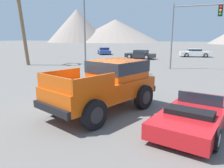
{
  "coord_description": "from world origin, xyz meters",
  "views": [
    {
      "loc": [
        3.88,
        -7.67,
        2.91
      ],
      "look_at": [
        0.38,
        0.91,
        0.93
      ],
      "focal_mm": 35.0,
      "sensor_mm": 36.0,
      "label": 1
    }
  ],
  "objects_px": {
    "orange_pickup_truck": "(108,83)",
    "traffic_light_main": "(192,23)",
    "red_convertible_car": "(195,115)",
    "parked_car_dark": "(140,54)",
    "parked_car_blue": "(104,51)",
    "palm_tree_tall": "(23,3)",
    "parked_car_white": "(195,53)",
    "street_lamp_post": "(84,10)"
  },
  "relations": [
    {
      "from": "orange_pickup_truck",
      "to": "parked_car_dark",
      "type": "height_order",
      "value": "orange_pickup_truck"
    },
    {
      "from": "red_convertible_car",
      "to": "orange_pickup_truck",
      "type": "bearing_deg",
      "value": -176.24
    },
    {
      "from": "orange_pickup_truck",
      "to": "parked_car_dark",
      "type": "distance_m",
      "value": 22.24
    },
    {
      "from": "parked_car_dark",
      "to": "street_lamp_post",
      "type": "bearing_deg",
      "value": -174.54
    },
    {
      "from": "orange_pickup_truck",
      "to": "red_convertible_car",
      "type": "xyz_separation_m",
      "value": [
        3.36,
        -0.49,
        -0.73
      ]
    },
    {
      "from": "street_lamp_post",
      "to": "palm_tree_tall",
      "type": "xyz_separation_m",
      "value": [
        -8.83,
        3.22,
        1.44
      ]
    },
    {
      "from": "parked_car_blue",
      "to": "parked_car_white",
      "type": "height_order",
      "value": "parked_car_white"
    },
    {
      "from": "red_convertible_car",
      "to": "street_lamp_post",
      "type": "xyz_separation_m",
      "value": [
        -8.31,
        7.59,
        4.53
      ]
    },
    {
      "from": "orange_pickup_truck",
      "to": "palm_tree_tall",
      "type": "distance_m",
      "value": 18.0
    },
    {
      "from": "parked_car_blue",
      "to": "parked_car_dark",
      "type": "relative_size",
      "value": 1.11
    },
    {
      "from": "red_convertible_car",
      "to": "traffic_light_main",
      "type": "xyz_separation_m",
      "value": [
        -0.94,
        13.64,
        3.71
      ]
    },
    {
      "from": "parked_car_blue",
      "to": "traffic_light_main",
      "type": "distance_m",
      "value": 21.26
    },
    {
      "from": "orange_pickup_truck",
      "to": "parked_car_blue",
      "type": "bearing_deg",
      "value": 134.38
    },
    {
      "from": "orange_pickup_truck",
      "to": "street_lamp_post",
      "type": "relative_size",
      "value": 0.63
    },
    {
      "from": "parked_car_blue",
      "to": "traffic_light_main",
      "type": "relative_size",
      "value": 0.8
    },
    {
      "from": "orange_pickup_truck",
      "to": "parked_car_white",
      "type": "distance_m",
      "value": 27.96
    },
    {
      "from": "red_convertible_car",
      "to": "parked_car_blue",
      "type": "xyz_separation_m",
      "value": [
        -16.01,
        28.21,
        0.2
      ]
    },
    {
      "from": "traffic_light_main",
      "to": "palm_tree_tall",
      "type": "distance_m",
      "value": 16.6
    },
    {
      "from": "orange_pickup_truck",
      "to": "parked_car_white",
      "type": "height_order",
      "value": "orange_pickup_truck"
    },
    {
      "from": "orange_pickup_truck",
      "to": "traffic_light_main",
      "type": "bearing_deg",
      "value": 99.41
    },
    {
      "from": "parked_car_blue",
      "to": "traffic_light_main",
      "type": "xyz_separation_m",
      "value": [
        15.07,
        -14.57,
        3.51
      ]
    },
    {
      "from": "traffic_light_main",
      "to": "palm_tree_tall",
      "type": "bearing_deg",
      "value": -170.09
    },
    {
      "from": "parked_car_blue",
      "to": "traffic_light_main",
      "type": "height_order",
      "value": "traffic_light_main"
    },
    {
      "from": "red_convertible_car",
      "to": "palm_tree_tall",
      "type": "distance_m",
      "value": 21.12
    },
    {
      "from": "traffic_light_main",
      "to": "red_convertible_car",
      "type": "bearing_deg",
      "value": -86.07
    },
    {
      "from": "orange_pickup_truck",
      "to": "parked_car_blue",
      "type": "distance_m",
      "value": 30.48
    },
    {
      "from": "parked_car_blue",
      "to": "street_lamp_post",
      "type": "bearing_deg",
      "value": 78.27
    },
    {
      "from": "street_lamp_post",
      "to": "palm_tree_tall",
      "type": "distance_m",
      "value": 9.5
    },
    {
      "from": "parked_car_dark",
      "to": "parked_car_blue",
      "type": "bearing_deg",
      "value": 61.55
    },
    {
      "from": "palm_tree_tall",
      "to": "street_lamp_post",
      "type": "bearing_deg",
      "value": -20.03
    },
    {
      "from": "traffic_light_main",
      "to": "parked_car_dark",
      "type": "bearing_deg",
      "value": 128.5
    },
    {
      "from": "orange_pickup_truck",
      "to": "red_convertible_car",
      "type": "relative_size",
      "value": 1.11
    },
    {
      "from": "traffic_light_main",
      "to": "orange_pickup_truck",
      "type": "bearing_deg",
      "value": -100.44
    },
    {
      "from": "red_convertible_car",
      "to": "palm_tree_tall",
      "type": "relative_size",
      "value": 0.55
    },
    {
      "from": "parked_car_white",
      "to": "street_lamp_post",
      "type": "relative_size",
      "value": 0.56
    },
    {
      "from": "parked_car_dark",
      "to": "street_lamp_post",
      "type": "xyz_separation_m",
      "value": [
        -0.51,
        -14.68,
        4.31
      ]
    },
    {
      "from": "parked_car_white",
      "to": "street_lamp_post",
      "type": "xyz_separation_m",
      "value": [
        -7.39,
        -20.75,
        4.31
      ]
    },
    {
      "from": "red_convertible_car",
      "to": "traffic_light_main",
      "type": "relative_size",
      "value": 0.8
    },
    {
      "from": "orange_pickup_truck",
      "to": "red_convertible_car",
      "type": "bearing_deg",
      "value": 11.59
    },
    {
      "from": "parked_car_blue",
      "to": "red_convertible_car",
      "type": "bearing_deg",
      "value": 87.37
    },
    {
      "from": "parked_car_white",
      "to": "palm_tree_tall",
      "type": "xyz_separation_m",
      "value": [
        -16.21,
        -17.53,
        5.75
      ]
    },
    {
      "from": "palm_tree_tall",
      "to": "parked_car_blue",
      "type": "bearing_deg",
      "value": 86.28
    }
  ]
}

